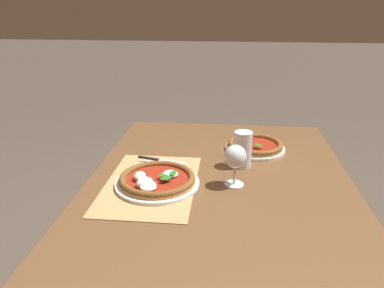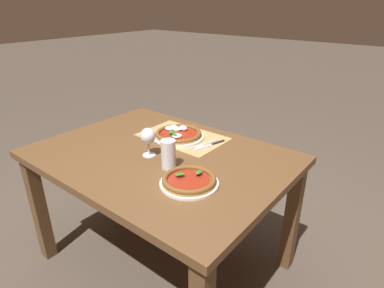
% 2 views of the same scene
% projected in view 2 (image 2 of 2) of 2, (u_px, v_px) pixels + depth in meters
% --- Properties ---
extents(ground_plane, '(24.00, 24.00, 0.00)m').
position_uv_depth(ground_plane, '(165.00, 259.00, 2.02)').
color(ground_plane, '#473D33').
extents(dining_table, '(1.33, 0.98, 0.74)m').
position_uv_depth(dining_table, '(161.00, 170.00, 1.75)').
color(dining_table, brown).
rests_on(dining_table, ground).
extents(paper_placemat, '(0.50, 0.32, 0.00)m').
position_uv_depth(paper_placemat, '(183.00, 137.00, 1.92)').
color(paper_placemat, '#A88451').
rests_on(paper_placemat, dining_table).
extents(pizza_near, '(0.30, 0.30, 0.05)m').
position_uv_depth(pizza_near, '(178.00, 134.00, 1.90)').
color(pizza_near, silver).
rests_on(pizza_near, paper_placemat).
extents(pizza_far, '(0.26, 0.26, 0.04)m').
position_uv_depth(pizza_far, '(189.00, 181.00, 1.42)').
color(pizza_far, silver).
rests_on(pizza_far, dining_table).
extents(wine_glass, '(0.08, 0.08, 0.16)m').
position_uv_depth(wine_glass, '(148.00, 137.00, 1.65)').
color(wine_glass, silver).
rests_on(wine_glass, dining_table).
extents(pint_glass, '(0.07, 0.07, 0.15)m').
position_uv_depth(pint_glass, '(168.00, 155.00, 1.55)').
color(pint_glass, silver).
rests_on(pint_glass, dining_table).
extents(fork, '(0.05, 0.20, 0.00)m').
position_uv_depth(fork, '(204.00, 144.00, 1.81)').
color(fork, '#B7B7BC').
rests_on(fork, paper_placemat).
extents(knife, '(0.07, 0.21, 0.01)m').
position_uv_depth(knife, '(210.00, 145.00, 1.80)').
color(knife, black).
rests_on(knife, paper_placemat).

